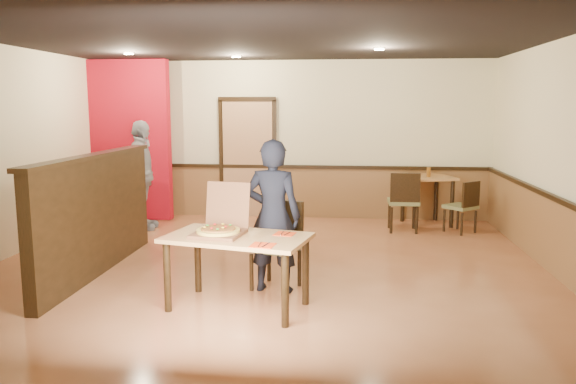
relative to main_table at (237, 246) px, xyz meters
name	(u,v)px	position (x,y,z in m)	size (l,w,h in m)	color
floor	(264,272)	(0.09, 1.21, -0.63)	(7.00, 7.00, 0.00)	#C3774B
ceiling	(263,36)	(0.09, 1.21, 2.17)	(7.00, 7.00, 0.00)	black
wall_back	(292,140)	(0.09, 4.71, 0.77)	(7.00, 7.00, 0.00)	beige
wall_right	(574,161)	(3.59, 1.21, 0.77)	(7.00, 7.00, 0.00)	beige
wainscot_back	(292,192)	(0.09, 4.68, -0.18)	(7.00, 0.04, 0.90)	brown
chair_rail_back	(292,167)	(0.09, 4.66, 0.29)	(7.00, 0.06, 0.06)	black
wainscot_right	(565,244)	(3.56, 1.21, -0.18)	(0.04, 7.00, 0.90)	brown
chair_rail_right	(566,203)	(3.54, 1.21, 0.29)	(0.06, 7.00, 0.06)	black
back_door	(248,159)	(-0.71, 4.67, 0.42)	(0.90, 0.06, 2.10)	tan
booth_partition	(96,213)	(-1.91, 1.01, 0.10)	(0.20, 3.10, 1.44)	black
red_accent_panel	(125,140)	(-2.81, 4.21, 0.77)	(1.60, 0.20, 2.78)	#A80C1D
spot_a	(129,53)	(-2.21, 3.01, 2.15)	(0.14, 0.14, 0.02)	#FCF1B0
spot_b	(236,57)	(-0.71, 3.71, 2.15)	(0.14, 0.14, 0.02)	#FCF1B0
spot_c	(379,49)	(1.49, 2.71, 2.15)	(0.14, 0.14, 0.02)	#FCF1B0
main_table	(237,246)	(0.00, 0.00, 0.00)	(1.52, 1.08, 0.74)	tan
diner_chair	(279,241)	(0.33, 0.71, -0.11)	(0.62, 0.62, 0.96)	olive
side_chair_left	(404,199)	(1.98, 3.64, -0.10)	(0.48, 0.48, 0.97)	olive
side_chair_right	(464,205)	(2.92, 3.66, -0.18)	(0.58, 0.58, 0.84)	olive
side_table	(427,187)	(2.43, 4.26, 0.02)	(0.96, 0.96, 0.83)	tan
diner	(273,216)	(0.28, 0.57, 0.20)	(0.61, 0.40, 1.66)	black
passerby	(142,175)	(-2.24, 3.41, 0.26)	(1.04, 0.43, 1.78)	#919299
pizza_box	(220,228)	(-0.18, 0.04, 0.17)	(0.54, 0.61, 0.49)	brown
pizza	(218,231)	(-0.19, -0.01, 0.16)	(0.43, 0.43, 0.03)	#DABB4F
napkin_near	(263,245)	(0.31, -0.36, 0.11)	(0.24, 0.24, 0.01)	#EB3C10
napkin_far	(285,234)	(0.46, 0.12, 0.11)	(0.23, 0.23, 0.01)	#EB3C10
condiment	(429,172)	(2.43, 4.17, 0.28)	(0.06, 0.06, 0.16)	brown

